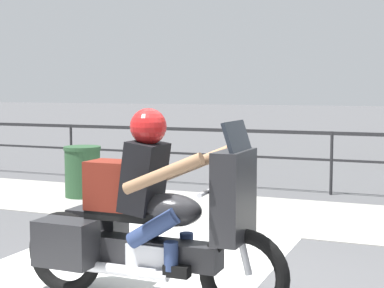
% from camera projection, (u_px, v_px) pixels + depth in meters
% --- Properties ---
extents(sidewalk_band, '(44.00, 2.40, 0.01)m').
position_uv_depth(sidewalk_band, '(308.00, 217.00, 8.05)').
color(sidewalk_band, '#99968E').
rests_on(sidewalk_band, ground).
extents(crosswalk_band, '(2.68, 6.00, 0.01)m').
position_uv_depth(crosswalk_band, '(93.00, 287.00, 5.18)').
color(crosswalk_band, silver).
rests_on(crosswalk_band, ground).
extents(fence_railing, '(36.00, 0.05, 1.05)m').
position_uv_depth(fence_railing, '(332.00, 145.00, 9.70)').
color(fence_railing, '#232326').
rests_on(fence_railing, ground).
extents(motorcycle, '(2.31, 0.76, 1.60)m').
position_uv_depth(motorcycle, '(146.00, 220.00, 4.68)').
color(motorcycle, black).
rests_on(motorcycle, ground).
extents(trash_bin, '(0.60, 0.60, 0.83)m').
position_uv_depth(trash_bin, '(83.00, 172.00, 9.52)').
color(trash_bin, '#284C2D').
rests_on(trash_bin, ground).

